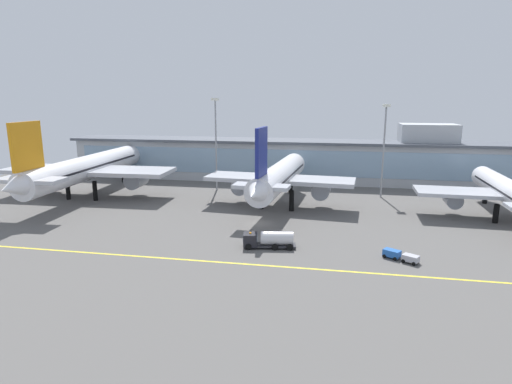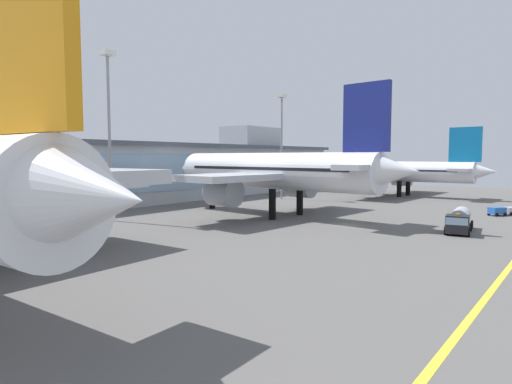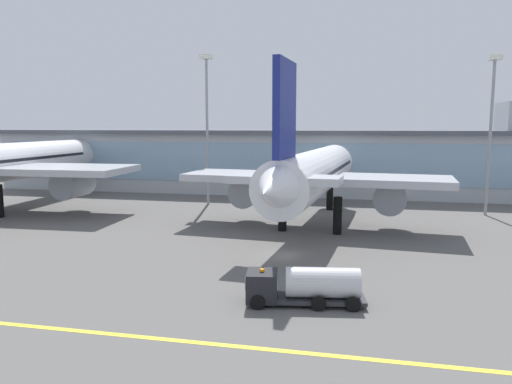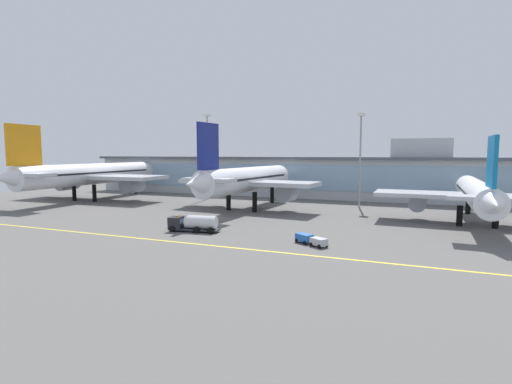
{
  "view_description": "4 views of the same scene",
  "coord_description": "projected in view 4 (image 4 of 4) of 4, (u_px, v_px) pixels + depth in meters",
  "views": [
    {
      "loc": [
        14.52,
        -82.64,
        25.3
      ],
      "look_at": [
        -1.62,
        2.91,
        5.96
      ],
      "focal_mm": 29.76,
      "sensor_mm": 36.0,
      "label": 1
    },
    {
      "loc": [
        -57.31,
        -27.51,
        9.73
      ],
      "look_at": [
        -5.82,
        12.03,
        4.51
      ],
      "focal_mm": 30.95,
      "sensor_mm": 36.0,
      "label": 2
    },
    {
      "loc": [
        7.81,
        -49.63,
        13.51
      ],
      "look_at": [
        -4.87,
        8.9,
        5.39
      ],
      "focal_mm": 34.21,
      "sensor_mm": 36.0,
      "label": 3
    },
    {
      "loc": [
        39.24,
        -71.9,
        13.61
      ],
      "look_at": [
        4.29,
        13.99,
        4.46
      ],
      "focal_mm": 27.2,
      "sensor_mm": 36.0,
      "label": 4
    }
  ],
  "objects": [
    {
      "name": "airliner_far_right",
      "position": [
        477.0,
        194.0,
        74.04
      ],
      "size": [
        37.45,
        46.33,
        16.34
      ],
      "rotation": [
        0.0,
        0.0,
        1.54
      ],
      "color": "black",
      "rests_on": "ground"
    },
    {
      "name": "ground_plane",
      "position": [
        213.0,
        218.0,
        82.33
      ],
      "size": [
        191.11,
        191.11,
        0.0
      ],
      "primitive_type": "plane",
      "color": "#5B5956"
    },
    {
      "name": "airliner_near_left",
      "position": [
        93.0,
        174.0,
        114.25
      ],
      "size": [
        44.07,
        61.14,
        20.62
      ],
      "rotation": [
        0.0,
        0.0,
        1.61
      ],
      "color": "black",
      "rests_on": "ground"
    },
    {
      "name": "apron_light_mast_west",
      "position": [
        207.0,
        144.0,
        115.44
      ],
      "size": [
        1.8,
        1.8,
        25.32
      ],
      "color": "gray",
      "rests_on": "ground"
    },
    {
      "name": "apron_light_mast_centre",
      "position": [
        361.0,
        146.0,
        98.05
      ],
      "size": [
        1.8,
        1.8,
        23.81
      ],
      "color": "gray",
      "rests_on": "ground"
    },
    {
      "name": "taxiway_centreline_stripe",
      "position": [
        147.0,
        239.0,
        62.05
      ],
      "size": [
        152.89,
        0.5,
        0.01
      ],
      "primitive_type": "cube",
      "color": "yellow",
      "rests_on": "ground"
    },
    {
      "name": "terminal_building",
      "position": [
        288.0,
        175.0,
        124.92
      ],
      "size": [
        139.51,
        14.0,
        17.89
      ],
      "color": "#ADB2B7",
      "rests_on": "ground"
    },
    {
      "name": "fuel_tanker_truck",
      "position": [
        192.0,
        223.0,
        67.97
      ],
      "size": [
        9.31,
        4.08,
        2.9
      ],
      "rotation": [
        0.0,
        0.0,
        3.29
      ],
      "color": "black",
      "rests_on": "ground"
    },
    {
      "name": "baggage_tug_near",
      "position": [
        311.0,
        240.0,
        58.13
      ],
      "size": [
        5.55,
        4.32,
        1.4
      ],
      "rotation": [
        0.0,
        0.0,
        2.58
      ],
      "color": "black",
      "rests_on": "ground"
    },
    {
      "name": "airliner_near_right",
      "position": [
        247.0,
        180.0,
        94.18
      ],
      "size": [
        35.38,
        48.51,
        19.84
      ],
      "rotation": [
        0.0,
        0.0,
        1.49
      ],
      "color": "black",
      "rests_on": "ground"
    }
  ]
}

